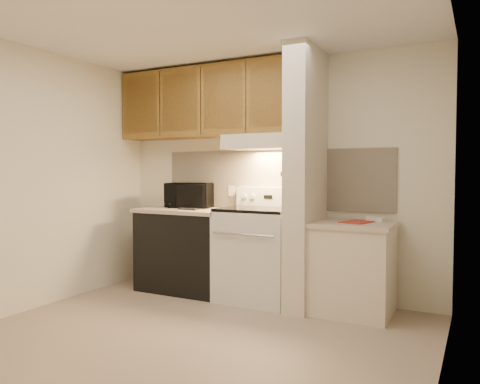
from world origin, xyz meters
The scene contains 50 objects.
floor centered at (0.00, 0.00, 0.00)m, with size 3.60×3.60×0.00m, color tan.
ceiling centered at (0.00, 0.00, 2.50)m, with size 3.60×3.60×0.00m, color white.
wall_back centered at (0.00, 1.50, 1.25)m, with size 3.60×0.02×2.50m, color silver.
wall_left centered at (-1.80, 0.00, 1.25)m, with size 0.02×3.00×2.50m, color silver.
wall_right centered at (1.80, 0.00, 1.25)m, with size 0.02×3.00×2.50m, color silver.
backsplash centered at (0.00, 1.49, 1.24)m, with size 2.60×0.02×0.63m, color beige.
range_body centered at (0.00, 1.16, 0.46)m, with size 0.76×0.65×0.92m, color silver.
oven_window centered at (0.00, 0.84, 0.50)m, with size 0.50×0.01×0.30m, color black.
oven_handle centered at (0.00, 0.80, 0.72)m, with size 0.02×0.02×0.65m, color silver.
cooktop centered at (0.00, 1.16, 0.94)m, with size 0.74×0.64×0.03m, color black.
range_backguard centered at (0.00, 1.44, 1.05)m, with size 0.76×0.08×0.20m, color silver.
range_display centered at (0.00, 1.40, 1.05)m, with size 0.10×0.01×0.04m, color black.
range_knob_left_outer centered at (-0.28, 1.40, 1.05)m, with size 0.05×0.05×0.02m, color silver.
range_knob_left_inner centered at (-0.18, 1.40, 1.05)m, with size 0.05×0.05×0.02m, color silver.
range_knob_right_inner centered at (0.18, 1.40, 1.05)m, with size 0.05×0.05×0.02m, color silver.
range_knob_right_outer centered at (0.28, 1.40, 1.05)m, with size 0.05×0.05×0.02m, color silver.
dishwasher_front centered at (-0.88, 1.17, 0.43)m, with size 1.00×0.63×0.87m, color black.
left_countertop centered at (-0.88, 1.17, 0.89)m, with size 1.04×0.67×0.04m, color beige.
spoon_rest centered at (-0.77, 1.04, 0.92)m, with size 0.24×0.08×0.02m, color black.
teal_jar centered at (-1.23, 1.39, 0.96)m, with size 0.08×0.08×0.09m, color #286F60.
outlet centered at (-0.48, 1.48, 1.10)m, with size 0.08×0.01×0.12m, color beige.
microwave centered at (-0.93, 1.31, 1.05)m, with size 0.50×0.34×0.28m, color black.
partition_pillar centered at (0.51, 1.15, 1.25)m, with size 0.22×0.70×2.50m, color beige.
pillar_trim centered at (0.39, 1.15, 1.30)m, with size 0.01×0.70×0.04m, color olive.
knife_strip centered at (0.39, 1.10, 1.32)m, with size 0.02×0.42×0.04m, color black.
knife_blade_a centered at (0.38, 0.95, 1.22)m, with size 0.01×0.04×0.16m, color silver.
knife_handle_a centered at (0.38, 0.94, 1.37)m, with size 0.02×0.02×0.10m, color black.
knife_blade_b centered at (0.38, 1.01, 1.21)m, with size 0.01×0.04×0.18m, color silver.
knife_handle_b centered at (0.38, 1.01, 1.37)m, with size 0.02×0.02×0.10m, color black.
knife_blade_c centered at (0.38, 1.10, 1.20)m, with size 0.01×0.04×0.20m, color silver.
knife_handle_c centered at (0.38, 1.11, 1.37)m, with size 0.02×0.02×0.10m, color black.
knife_blade_d centered at (0.38, 1.18, 1.22)m, with size 0.01×0.04×0.16m, color silver.
knife_handle_d centered at (0.38, 1.17, 1.37)m, with size 0.02×0.02×0.10m, color black.
knife_blade_e centered at (0.38, 1.26, 1.21)m, with size 0.01×0.04×0.18m, color silver.
knife_handle_e centered at (0.38, 1.27, 1.37)m, with size 0.02×0.02×0.10m, color black.
oven_mitt centered at (0.38, 1.32, 1.21)m, with size 0.03×0.10×0.25m, color slate.
right_cab_base centered at (0.97, 1.15, 0.40)m, with size 0.70×0.60×0.81m, color beige.
right_countertop centered at (0.97, 1.15, 0.83)m, with size 0.74×0.64×0.04m, color beige.
red_folder centered at (1.00, 1.17, 0.86)m, with size 0.22×0.30×0.01m, color #B83527.
white_box centered at (1.14, 1.33, 0.87)m, with size 0.16×0.11×0.04m, color white.
range_hood centered at (0.00, 1.28, 1.62)m, with size 0.78×0.44×0.15m, color beige.
hood_lip centered at (0.00, 1.07, 1.58)m, with size 0.78×0.04×0.06m, color beige.
upper_cabinets centered at (-0.69, 1.32, 2.08)m, with size 2.18×0.33×0.77m, color olive.
cab_door_a centered at (-1.51, 1.17, 2.08)m, with size 0.46×0.01×0.63m, color olive.
cab_gap_a centered at (-1.23, 1.16, 2.08)m, with size 0.01×0.01×0.73m, color black.
cab_door_b centered at (-0.96, 1.17, 2.08)m, with size 0.46×0.01×0.63m, color olive.
cab_gap_b centered at (-0.69, 1.16, 2.08)m, with size 0.01×0.01×0.73m, color black.
cab_door_c centered at (-0.42, 1.17, 2.08)m, with size 0.46×0.01×0.63m, color olive.
cab_gap_c centered at (-0.14, 1.16, 2.08)m, with size 0.01×0.01×0.73m, color black.
cab_door_d centered at (0.13, 1.17, 2.08)m, with size 0.46×0.01×0.63m, color olive.
Camera 1 is at (2.02, -3.14, 1.33)m, focal length 35.00 mm.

